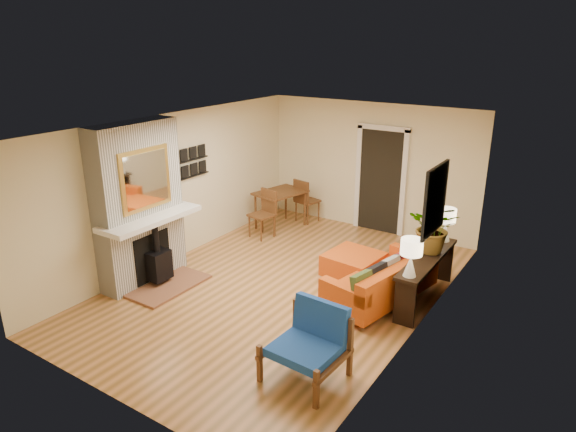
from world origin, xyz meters
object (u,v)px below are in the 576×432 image
at_px(sofa, 385,282).
at_px(console_table, 427,266).
at_px(lamp_near, 411,253).
at_px(houseplant, 435,227).
at_px(ottoman, 354,264).
at_px(blue_chair, 311,339).
at_px(dining_table, 283,199).
at_px(lamp_far, 446,221).

height_order(sofa, console_table, sofa).
xyz_separation_m(console_table, lamp_near, (0.00, -0.76, 0.49)).
height_order(console_table, houseplant, houseplant).
height_order(ottoman, lamp_near, lamp_near).
bearing_deg(ottoman, sofa, -32.45).
distance_m(sofa, ottoman, 0.91).
height_order(sofa, lamp_near, lamp_near).
bearing_deg(blue_chair, ottoman, 105.68).
xyz_separation_m(sofa, dining_table, (-3.05, 1.79, 0.29)).
relative_size(ottoman, lamp_near, 1.69).
height_order(ottoman, console_table, console_table).
bearing_deg(blue_chair, houseplant, 79.12).
relative_size(console_table, houseplant, 2.31).
bearing_deg(sofa, lamp_far, 66.17).
relative_size(dining_table, houseplant, 2.26).
relative_size(ottoman, dining_table, 0.50).
xyz_separation_m(sofa, lamp_near, (0.50, -0.40, 0.73)).
bearing_deg(lamp_near, houseplant, 90.58).
bearing_deg(console_table, blue_chair, -102.06).
bearing_deg(ottoman, lamp_near, -35.07).
xyz_separation_m(blue_chair, console_table, (0.53, 2.48, 0.10)).
distance_m(lamp_far, houseplant, 0.54).
relative_size(sofa, lamp_near, 3.81).
distance_m(dining_table, lamp_near, 4.19).
bearing_deg(sofa, blue_chair, -90.89).
xyz_separation_m(dining_table, lamp_far, (3.54, -0.67, 0.44)).
bearing_deg(ottoman, dining_table, 150.26).
distance_m(ottoman, lamp_far, 1.63).
height_order(blue_chair, lamp_near, lamp_near).
xyz_separation_m(ottoman, lamp_far, (1.26, 0.64, 0.82)).
bearing_deg(lamp_near, lamp_far, 90.00).
bearing_deg(dining_table, console_table, -21.98).
bearing_deg(dining_table, houseplant, -18.84).
height_order(sofa, dining_table, dining_table).
bearing_deg(lamp_far, blue_chair, -99.27).
distance_m(sofa, lamp_far, 1.43).
xyz_separation_m(ottoman, lamp_near, (1.26, -0.88, 0.82)).
xyz_separation_m(console_table, houseplant, (-0.01, 0.22, 0.55)).
distance_m(ottoman, dining_table, 2.66).
bearing_deg(sofa, houseplant, 50.25).
bearing_deg(dining_table, lamp_far, -10.66).
height_order(sofa, blue_chair, blue_chair).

